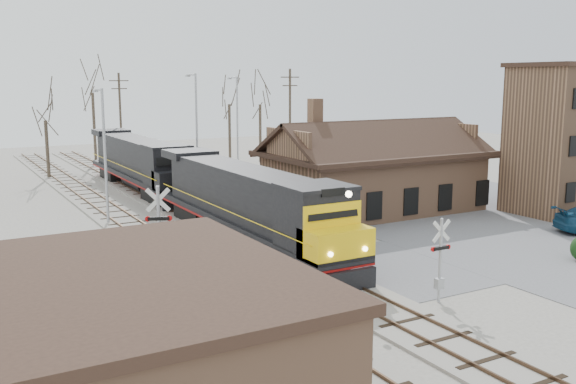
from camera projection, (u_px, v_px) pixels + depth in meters
name	position (u px, v px, depth m)	size (l,w,h in m)	color
ground	(322.00, 281.00, 29.61)	(140.00, 140.00, 0.00)	#A6A196
road	(322.00, 281.00, 29.60)	(60.00, 9.00, 0.03)	#5B5B60
parking_lot	(522.00, 222.00, 41.79)	(22.00, 26.00, 0.03)	#5B5B60
track_main	(200.00, 219.00, 42.43)	(3.40, 90.00, 0.24)	#A6A196
track_siding	(133.00, 227.00, 40.24)	(3.40, 90.00, 0.24)	#A6A196
depot	(374.00, 177.00, 45.30)	(15.20, 9.31, 7.90)	#9F6F52
signal_tower	(559.00, 140.00, 43.90)	(6.00, 5.40, 10.30)	#8B6246
commercial_building	(58.00, 365.00, 16.05)	(12.40, 10.40, 4.30)	#9F6F52
locomotive_lead	(251.00, 204.00, 35.53)	(3.03, 20.27, 4.50)	black
locomotive_trailing	(141.00, 163.00, 53.12)	(3.03, 20.27, 4.26)	black
crossbuck_near	(440.00, 262.00, 26.55)	(1.03, 0.27, 3.59)	#A5A8AD
crossbuck_far	(159.00, 236.00, 29.81)	(1.19, 0.53, 4.38)	#A5A8AD
streetlight_a	(104.00, 149.00, 40.73)	(0.25, 2.04, 8.65)	#A5A8AD
streetlight_b	(196.00, 128.00, 51.13)	(0.25, 2.04, 9.65)	#A5A8AD
streetlight_c	(237.00, 121.00, 61.66)	(0.25, 2.04, 9.45)	#A5A8AD
utility_pole_b	(121.00, 119.00, 65.88)	(2.00, 0.24, 9.85)	#382D23
utility_pole_c	(290.00, 120.00, 62.15)	(2.00, 0.24, 10.19)	#382D23
tree_b	(45.00, 111.00, 59.20)	(3.62, 3.62, 8.87)	#382D23
tree_c	(92.00, 81.00, 68.83)	(5.19, 5.19, 12.71)	#382D23
tree_d	(229.00, 94.00, 69.59)	(4.35, 4.35, 10.66)	#382D23
tree_e	(260.00, 95.00, 70.66)	(4.31, 4.31, 10.55)	#382D23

